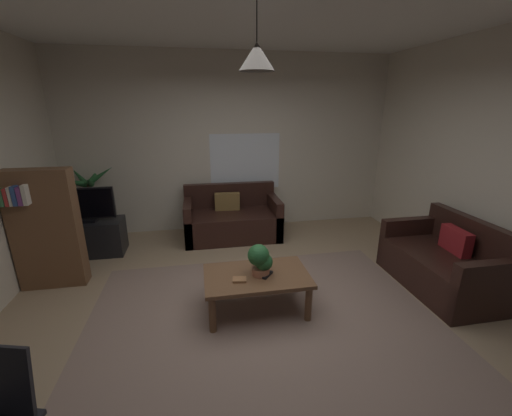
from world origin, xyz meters
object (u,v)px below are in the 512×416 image
Objects in this scene: coffee_table at (257,280)px; bookshelf_corner at (46,229)px; couch_right_side at (444,265)px; book_on_table_0 at (240,280)px; couch_under_window at (232,220)px; pendant_lamp at (257,57)px; tv at (85,205)px; potted_plant_on_table at (260,259)px; remote_on_table_0 at (263,268)px; remote_on_table_1 at (267,275)px; potted_palm_corner at (92,209)px; tv_stand at (91,238)px.

bookshelf_corner is at bearing 157.86° from coffee_table.
couch_right_side reaches higher than book_on_table_0.
pendant_lamp is (0.03, -2.02, 2.16)m from couch_under_window.
potted_plant_on_table is at bearing -39.20° from tv.
couch_right_side is at bearing -163.15° from remote_on_table_0.
couch_under_window is 2.08m from remote_on_table_1.
potted_palm_corner reaches higher than tv.
remote_on_table_1 is at bearing -27.00° from coffee_table.
pendant_lamp reaches higher than potted_plant_on_table.
pendant_lamp reaches higher than book_on_table_0.
pendant_lamp is (2.18, -2.28, 1.93)m from potted_palm_corner.
remote_on_table_1 is 0.13× the size of potted_palm_corner.
tv_stand reaches higher than coffee_table.
coffee_table is at bearing -46.28° from potted_palm_corner.
couch_under_window is 9.34× the size of remote_on_table_0.
couch_right_side is 2.54× the size of pendant_lamp.
tv_stand is 0.50m from tv.
couch_right_side is 1.51× the size of tv_stand.
book_on_table_0 is 0.15× the size of tv_stand.
couch_right_side is at bearing 1.24° from pendant_lamp.
couch_right_side is at bearing 43.52° from remote_on_table_1.
book_on_table_0 is 0.25× the size of pendant_lamp.
remote_on_table_1 is 0.18× the size of tv_stand.
tv is at bearing -111.04° from couch_right_side.
potted_palm_corner is (-2.28, 2.33, 0.08)m from remote_on_table_1.
bookshelf_corner is (-0.19, -0.79, -0.03)m from tv.
pendant_lamp is at bearing -89.14° from couch_under_window.
tv_stand is 0.95m from bookshelf_corner.
bookshelf_corner is at bearing -161.47° from remote_on_table_1.
couch_under_window is at bearing 90.86° from pendant_lamp.
potted_palm_corner reaches higher than potted_plant_on_table.
remote_on_table_0 is at bearing -43.86° from potted_palm_corner.
pendant_lamp is at bearing 180.00° from coffee_table.
couch_under_window is 1.66× the size of tv_stand.
pendant_lamp is (-0.09, -0.10, 2.01)m from remote_on_table_0.
couch_under_window is 2.06m from potted_plant_on_table.
tv_stand is 0.75× the size of potted_palm_corner.
tv_stand is (-2.06, -0.28, -0.03)m from couch_under_window.
couch_under_window is 2.02m from coffee_table.
tv_stand is at bearing 140.28° from pendant_lamp.
book_on_table_0 is (-2.43, -0.14, 0.15)m from couch_right_side.
couch_under_window is at bearing 91.83° from potted_plant_on_table.
potted_plant_on_table is 2.77m from tv_stand.
tv reaches higher than remote_on_table_0.
potted_plant_on_table is 0.24× the size of bookshelf_corner.
remote_on_table_0 is (0.27, 0.20, -0.00)m from book_on_table_0.
couch_right_side is at bearing 1.74° from potted_plant_on_table.
bookshelf_corner is (-2.08, 1.02, 0.29)m from book_on_table_0.
couch_under_window reaches higher than potted_plant_on_table.
couch_right_side reaches higher than remote_on_table_1.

